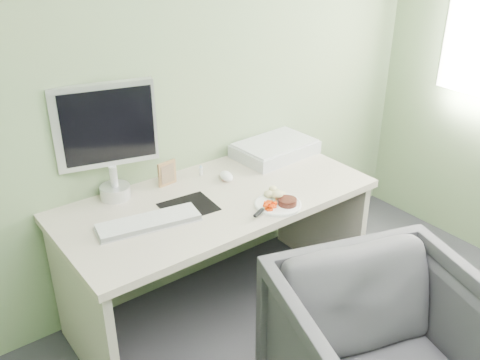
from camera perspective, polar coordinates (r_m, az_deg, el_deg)
wall_back at (r=2.78m, az=-7.33°, el=12.58°), size 3.50×0.00×3.50m
desk at (r=2.80m, az=-2.48°, el=-5.04°), size 1.60×0.75×0.73m
plate at (r=2.63m, az=4.06°, el=-2.63°), size 0.23×0.23×0.01m
steak at (r=2.61m, az=5.08°, el=-2.32°), size 0.10×0.10×0.03m
potato_pile at (r=2.65m, az=3.90°, el=-1.47°), size 0.12×0.10×0.05m
carrot_heap at (r=2.57m, az=3.19°, el=-2.63°), size 0.07×0.06×0.04m
steak_knife at (r=2.54m, az=2.35°, el=-3.22°), size 0.19×0.09×0.01m
mousepad at (r=2.62m, az=-5.52°, el=-2.86°), size 0.27×0.24×0.00m
keyboard at (r=2.50m, az=-9.71°, el=-4.39°), size 0.49×0.22×0.02m
computer_mouse at (r=2.87m, az=-1.46°, el=0.42°), size 0.09×0.13×0.04m
photo_frame at (r=2.81m, az=-7.79°, el=0.71°), size 0.11×0.02×0.13m
eyedrop_bottle at (r=2.92m, az=-4.19°, el=1.06°), size 0.02×0.02×0.06m
scanner at (r=3.16m, az=3.74°, el=3.30°), size 0.48×0.33×0.07m
monitor at (r=2.65m, az=-14.01°, el=4.64°), size 0.48×0.18×0.59m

